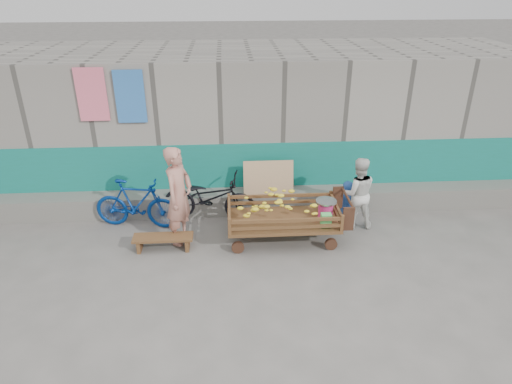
{
  "coord_description": "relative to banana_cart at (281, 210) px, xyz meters",
  "views": [
    {
      "loc": [
        -0.49,
        -6.04,
        4.58
      ],
      "look_at": [
        -0.02,
        1.2,
        1.0
      ],
      "focal_mm": 32.0,
      "sensor_mm": 36.0,
      "label": 1
    }
  ],
  "objects": [
    {
      "name": "child",
      "position": [
        1.39,
        0.68,
        -0.21
      ],
      "size": [
        0.41,
        0.27,
        0.85
      ],
      "primitive_type": "imported",
      "rotation": [
        0.0,
        0.0,
        3.14
      ],
      "color": "#264DA2",
      "rests_on": "ground"
    },
    {
      "name": "bicycle_dark",
      "position": [
        -1.32,
        0.89,
        -0.14
      ],
      "size": [
        1.97,
        1.02,
        0.98
      ],
      "primitive_type": "imported",
      "rotation": [
        0.0,
        0.0,
        1.36
      ],
      "color": "black",
      "rests_on": "ground"
    },
    {
      "name": "building_wall",
      "position": [
        -0.43,
        2.89,
        0.83
      ],
      "size": [
        12.0,
        3.5,
        3.0
      ],
      "color": "gray",
      "rests_on": "ground"
    },
    {
      "name": "banana_cart",
      "position": [
        0.0,
        0.0,
        0.0
      ],
      "size": [
        2.2,
        1.01,
        0.94
      ],
      "color": "#522F1B",
      "rests_on": "ground"
    },
    {
      "name": "woman",
      "position": [
        1.51,
        0.44,
        0.08
      ],
      "size": [
        0.72,
        0.57,
        1.44
      ],
      "primitive_type": "imported",
      "rotation": [
        0.0,
        0.0,
        3.1
      ],
      "color": "silver",
      "rests_on": "ground"
    },
    {
      "name": "vendor_man",
      "position": [
        -1.83,
        0.14,
        0.29
      ],
      "size": [
        0.68,
        0.79,
        1.84
      ],
      "primitive_type": "imported",
      "rotation": [
        0.0,
        0.0,
        1.15
      ],
      "color": "tan",
      "rests_on": "ground"
    },
    {
      "name": "bench",
      "position": [
        -2.13,
        -0.16,
        -0.44
      ],
      "size": [
        1.07,
        0.32,
        0.27
      ],
      "color": "#522F1B",
      "rests_on": "ground"
    },
    {
      "name": "ground",
      "position": [
        -0.43,
        -1.16,
        -0.64
      ],
      "size": [
        80.0,
        80.0,
        0.0
      ],
      "primitive_type": "plane",
      "color": "#5D5955",
      "rests_on": "ground"
    },
    {
      "name": "bicycle_blue",
      "position": [
        -2.71,
        0.69,
        -0.14
      ],
      "size": [
        1.72,
        0.75,
        1.0
      ],
      "primitive_type": "imported",
      "rotation": [
        0.0,
        0.0,
        1.4
      ],
      "color": "navy",
      "rests_on": "ground"
    }
  ]
}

